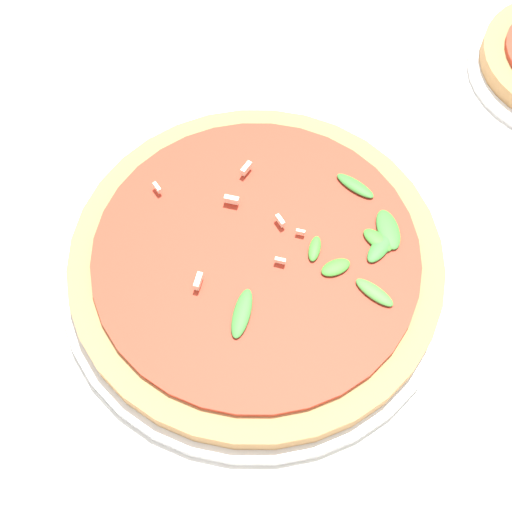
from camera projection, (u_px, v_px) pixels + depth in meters
name	position (u px, v px, depth m)	size (l,w,h in m)	color
ground_plane	(269.00, 312.00, 0.64)	(6.00, 6.00, 0.00)	silver
pizza_arugula_main	(256.00, 263.00, 0.65)	(0.36, 0.36, 0.05)	white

